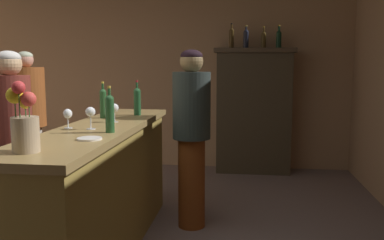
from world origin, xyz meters
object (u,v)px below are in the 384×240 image
at_px(wine_bottle_syrah, 137,100).
at_px(cheese_plate, 89,139).
at_px(display_bottle_midright, 279,38).
at_px(patron_in_grey, 28,121).
at_px(wine_bottle_pinot, 103,102).
at_px(flower_arrangement, 24,123).
at_px(display_cabinet, 254,109).
at_px(wine_glass_mid, 114,109).
at_px(bar_counter, 101,190).
at_px(wine_bottle_malbec, 110,112).
at_px(display_bottle_center, 264,39).
at_px(display_bottle_left, 231,37).
at_px(patron_tall, 13,140).
at_px(bartender, 192,130).
at_px(wine_glass_front, 68,114).
at_px(wine_glass_rear, 90,113).
at_px(display_bottle_midleft, 246,38).

relative_size(wine_bottle_syrah, cheese_plate, 2.07).
distance_m(display_bottle_midright, patron_in_grey, 3.33).
height_order(wine_bottle_pinot, flower_arrangement, flower_arrangement).
bearing_deg(display_cabinet, wine_glass_mid, -115.38).
relative_size(bar_counter, wine_bottle_malbec, 7.65).
relative_size(cheese_plate, display_bottle_center, 0.54).
bearing_deg(display_bottle_left, patron_tall, -121.14).
distance_m(bar_counter, wine_bottle_malbec, 0.74).
relative_size(cheese_plate, display_bottle_midright, 0.51).
height_order(wine_bottle_malbec, bartender, bartender).
bearing_deg(bar_counter, wine_glass_mid, 78.95).
bearing_deg(display_bottle_center, patron_in_grey, -148.71).
height_order(display_cabinet, wine_glass_front, display_cabinet).
bearing_deg(flower_arrangement, wine_glass_rear, 86.43).
bearing_deg(display_bottle_center, wine_bottle_pinot, -123.33).
xyz_separation_m(wine_glass_mid, patron_tall, (-0.77, -0.22, -0.24)).
bearing_deg(display_bottle_midright, wine_bottle_pinot, -126.74).
relative_size(flower_arrangement, cheese_plate, 2.45).
relative_size(wine_bottle_pinot, display_bottle_left, 0.95).
bearing_deg(patron_tall, wine_glass_rear, -12.24).
bearing_deg(wine_glass_front, wine_bottle_pinot, 84.57).
distance_m(wine_glass_front, display_bottle_left, 3.16).
height_order(cheese_plate, display_bottle_midleft, display_bottle_midleft).
bearing_deg(cheese_plate, wine_bottle_malbec, 82.39).
height_order(wine_bottle_malbec, display_bottle_left, display_bottle_left).
xyz_separation_m(bar_counter, display_bottle_left, (0.91, 2.74, 1.35)).
bearing_deg(display_cabinet, cheese_plate, -108.24).
height_order(display_bottle_left, display_bottle_midleft, display_bottle_left).
bearing_deg(cheese_plate, display_bottle_center, 69.96).
distance_m(display_bottle_left, display_bottle_center, 0.44).
bearing_deg(display_bottle_midleft, patron_in_grey, -146.19).
distance_m(display_bottle_midright, bartender, 2.47).
height_order(display_bottle_left, display_bottle_midright, display_bottle_left).
height_order(display_cabinet, wine_glass_rear, display_cabinet).
relative_size(display_cabinet, patron_tall, 1.07).
bearing_deg(bartender, display_bottle_midleft, -108.37).
height_order(wine_bottle_syrah, wine_glass_rear, wine_bottle_syrah).
bearing_deg(wine_bottle_malbec, display_bottle_midleft, 72.88).
bearing_deg(wine_glass_mid, wine_glass_front, -123.04).
relative_size(flower_arrangement, display_bottle_midright, 1.25).
xyz_separation_m(bar_counter, display_cabinet, (1.23, 2.74, 0.38)).
bearing_deg(display_cabinet, bar_counter, -114.24).
bearing_deg(patron_in_grey, wine_bottle_malbec, 9.76).
bearing_deg(wine_bottle_syrah, bartender, -9.81).
distance_m(wine_bottle_malbec, patron_in_grey, 2.04).
relative_size(wine_bottle_pinot, wine_glass_front, 2.23).
distance_m(bar_counter, display_bottle_left, 3.19).
bearing_deg(wine_bottle_pinot, wine_glass_front, -95.43).
xyz_separation_m(cheese_plate, display_bottle_center, (1.21, 3.31, 0.81)).
relative_size(bar_counter, wine_glass_mid, 16.12).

